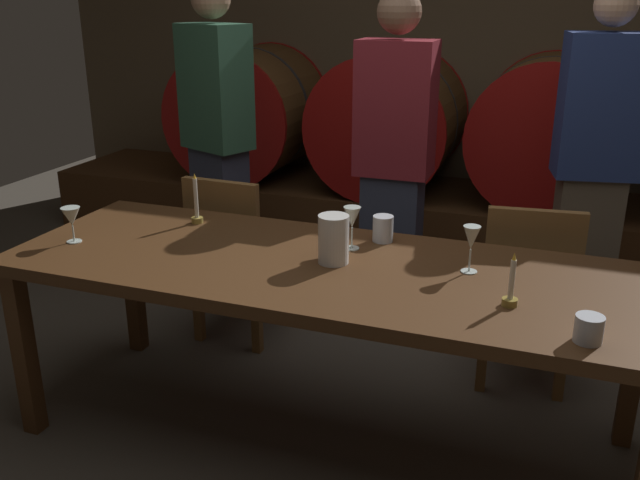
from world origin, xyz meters
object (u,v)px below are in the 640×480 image
candle_right (511,292)px  wine_glass_left (71,218)px  chair_left (234,251)px  candle_left (197,209)px  wine_barrel_far_left (250,112)px  wine_barrel_center_left (390,121)px  guest_center (394,163)px  pitcher (334,239)px  guest_left (218,141)px  dining_table (325,281)px  guest_right (593,171)px  cup_right (589,329)px  wine_glass_right (471,239)px  wine_glass_center (352,219)px  chair_right (528,287)px  cup_left (382,229)px  wine_barrel_center_right (548,132)px

candle_right → wine_glass_left: (-1.73, 0.01, 0.05)m
chair_left → candle_left: (0.03, -0.39, 0.34)m
wine_barrel_far_left → wine_barrel_center_left: bearing=0.0°
guest_center → pitcher: bearing=92.4°
chair_left → guest_left: size_ratio=0.49×
wine_barrel_far_left → pitcher: (1.43, -2.26, -0.04)m
pitcher → wine_barrel_center_left: bearing=99.7°
dining_table → guest_right: bearing=53.5°
pitcher → cup_right: size_ratio=2.21×
wine_barrel_center_left → candle_left: bearing=-99.3°
wine_glass_right → wine_barrel_far_left: bearing=131.5°
dining_table → guest_center: size_ratio=1.41×
chair_left → wine_glass_center: (0.77, -0.46, 0.40)m
chair_right → guest_left: bearing=-21.7°
chair_right → candle_left: candle_left is taller
wine_glass_right → candle_right: bearing=-55.3°
wine_barrel_center_left → guest_left: 1.33m
wine_barrel_far_left → candle_right: bearing=-49.2°
wine_glass_center → cup_left: size_ratio=1.61×
chair_right → wine_glass_right: bearing=65.3°
cup_left → chair_left: bearing=158.7°
guest_left → wine_glass_right: bearing=168.9°
candle_left → chair_left: bearing=94.4°
candle_left → wine_glass_left: candle_left is taller
wine_barrel_center_left → guest_left: (-0.70, -1.13, 0.04)m
chair_left → chair_right: size_ratio=1.00×
guest_center → chair_right: bearing=149.5°
wine_barrel_center_right → pitcher: (-0.64, -2.26, -0.04)m
chair_right → cup_left: chair_right is taller
guest_right → wine_glass_right: bearing=59.3°
wine_barrel_center_left → dining_table: bearing=-81.0°
wine_barrel_far_left → cup_right: bearing=-48.1°
pitcher → wine_glass_left: bearing=-171.9°
candle_right → cup_left: size_ratio=1.71×
wine_glass_center → wine_glass_left: bearing=-163.8°
wine_barrel_center_left → wine_glass_center: bearing=-79.1°
wine_glass_center → pitcher: bearing=-97.0°
guest_center → candle_left: size_ratio=7.73×
cup_right → guest_center: bearing=123.8°
pitcher → wine_glass_right: bearing=9.3°
guest_center → guest_right: guest_right is taller
candle_left → wine_glass_left: size_ratio=1.54×
wine_barrel_far_left → guest_left: (0.35, -1.13, 0.04)m
chair_right → guest_right: 0.74m
guest_left → guest_right: 2.00m
guest_left → guest_center: 1.04m
chair_right → guest_right: size_ratio=0.50×
wine_barrel_far_left → dining_table: 2.69m
chair_right → wine_barrel_center_right: bearing=-95.4°
chair_right → wine_glass_center: wine_glass_center is taller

